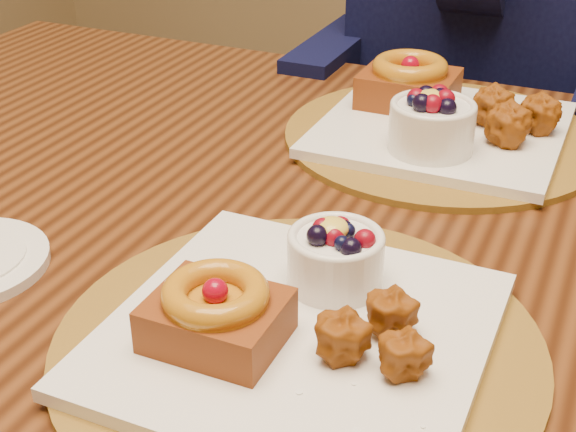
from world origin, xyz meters
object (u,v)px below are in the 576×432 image
object	(u,v)px
dining_table	(381,285)
place_setting_near	(298,322)
place_setting_far	(439,120)
chair_far	(437,199)

from	to	relation	value
dining_table	place_setting_near	world-z (taller)	place_setting_near
place_setting_far	chair_far	world-z (taller)	place_setting_far
place_setting_near	chair_far	world-z (taller)	place_setting_near
dining_table	place_setting_far	bearing A→B (deg)	90.88
place_setting_near	chair_far	xyz separation A→B (m)	(-0.08, 0.85, -0.32)
dining_table	place_setting_near	xyz separation A→B (m)	(-0.00, -0.22, 0.10)
dining_table	chair_far	bearing A→B (deg)	97.69
dining_table	place_setting_far	xyz separation A→B (m)	(-0.00, 0.21, 0.10)
dining_table	chair_far	size ratio (longest dim) A/B	1.95
dining_table	place_setting_far	size ratio (longest dim) A/B	4.21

